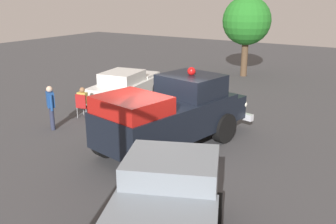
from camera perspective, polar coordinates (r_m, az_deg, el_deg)
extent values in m
plane|color=#424244|center=(12.11, -1.34, -6.52)|extent=(60.00, 60.00, 0.00)
cylinder|color=black|center=(14.23, 1.88, -0.56)|extent=(0.51, 1.08, 1.04)
cylinder|color=black|center=(13.07, 8.48, -2.40)|extent=(0.51, 1.08, 1.04)
cylinder|color=black|center=(11.98, -9.28, -4.33)|extent=(0.51, 1.08, 1.04)
cylinder|color=black|center=(10.57, -2.55, -7.14)|extent=(0.51, 1.08, 1.04)
cube|color=black|center=(12.20, 0.00, -1.04)|extent=(2.98, 5.21, 1.10)
cube|color=black|center=(14.35, 7.80, 1.11)|extent=(1.90, 1.21, 0.84)
cube|color=black|center=(12.78, 3.53, 3.99)|extent=(2.19, 2.03, 0.76)
cube|color=#B21914|center=(10.94, -5.56, 0.82)|extent=(2.24, 2.04, 0.60)
cube|color=silver|center=(14.71, 8.82, 1.47)|extent=(1.44, 0.39, 0.64)
cube|color=silver|center=(14.91, 8.97, -0.01)|extent=(2.24, 0.62, 0.24)
sphere|color=white|center=(15.12, 6.41, 2.32)|extent=(0.30, 0.30, 0.26)
sphere|color=white|center=(14.28, 11.41, 1.18)|extent=(0.30, 0.30, 0.26)
sphere|color=red|center=(12.67, 3.58, 6.19)|extent=(0.33, 0.33, 0.28)
cylinder|color=black|center=(19.87, -6.42, 4.01)|extent=(0.36, 0.71, 0.68)
cylinder|color=black|center=(19.13, -2.13, 3.59)|extent=(0.36, 0.71, 0.68)
cylinder|color=black|center=(17.49, -11.08, 1.94)|extent=(0.36, 0.71, 0.68)
cylinder|color=black|center=(16.65, -6.38, 1.37)|extent=(0.36, 0.71, 0.68)
cube|color=white|center=(18.19, -6.43, 3.66)|extent=(2.44, 4.43, 0.64)
cube|color=white|center=(19.35, -4.36, 5.65)|extent=(1.84, 1.64, 0.20)
cube|color=white|center=(17.81, -6.97, 5.20)|extent=(1.84, 2.12, 0.56)
cube|color=silver|center=(20.11, -3.36, 4.43)|extent=(1.90, 0.46, 0.20)
cylinder|color=black|center=(8.74, -4.74, -13.72)|extent=(0.57, 0.85, 0.80)
cylinder|color=black|center=(8.54, 7.21, -14.63)|extent=(0.57, 0.85, 0.80)
cube|color=gray|center=(7.68, 0.55, -11.49)|extent=(2.25, 2.09, 1.40)
cube|color=gray|center=(8.82, 1.63, -10.23)|extent=(1.92, 1.50, 0.64)
cylinder|color=#B7BABF|center=(16.36, -12.69, 0.32)|extent=(0.03, 0.03, 0.44)
cylinder|color=#B7BABF|center=(16.11, -11.41, 0.14)|extent=(0.03, 0.03, 0.44)
cylinder|color=#B7BABF|center=(16.01, -13.58, -0.11)|extent=(0.03, 0.03, 0.44)
cylinder|color=#B7BABF|center=(15.77, -12.28, -0.30)|extent=(0.03, 0.03, 0.44)
cube|color=#B21E1E|center=(15.99, -12.55, 0.82)|extent=(0.56, 0.56, 0.04)
cube|color=#B21E1E|center=(15.73, -13.10, 1.58)|extent=(0.48, 0.12, 0.56)
cube|color=#B7BABF|center=(16.08, -13.29, 1.47)|extent=(0.11, 0.44, 0.03)
cube|color=#B7BABF|center=(15.82, -11.87, 1.30)|extent=(0.11, 0.44, 0.03)
cylinder|color=#B7BABF|center=(15.56, -5.37, -0.21)|extent=(0.03, 0.03, 0.44)
cylinder|color=#B7BABF|center=(15.24, -6.43, -0.62)|extent=(0.03, 0.03, 0.44)
cylinder|color=#B7BABF|center=(15.83, -6.60, 0.06)|extent=(0.03, 0.03, 0.44)
cylinder|color=#B7BABF|center=(15.52, -7.66, -0.34)|extent=(0.03, 0.03, 0.44)
cube|color=#1959A5|center=(15.46, -6.55, 0.56)|extent=(0.50, 0.50, 0.04)
cube|color=#1959A5|center=(15.54, -7.25, 1.71)|extent=(0.06, 0.48, 0.56)
cube|color=#B7BABF|center=(15.59, -5.99, 1.35)|extent=(0.44, 0.05, 0.03)
cube|color=#B7BABF|center=(15.25, -7.15, 0.93)|extent=(0.44, 0.05, 0.03)
cylinder|color=#383842|center=(16.33, -12.25, 0.33)|extent=(0.15, 0.15, 0.45)
cylinder|color=#383842|center=(16.22, -11.67, 0.26)|extent=(0.15, 0.15, 0.45)
cube|color=#383842|center=(16.12, -12.64, 1.15)|extent=(0.22, 0.46, 0.13)
cube|color=#383842|center=(16.01, -12.05, 1.07)|extent=(0.22, 0.46, 0.13)
cube|color=gold|center=(15.83, -12.82, 1.96)|extent=(0.43, 0.29, 0.54)
sphere|color=#9E704C|center=(15.75, -12.86, 3.28)|extent=(0.25, 0.25, 0.22)
cylinder|color=#2D334C|center=(14.78, -17.10, -0.98)|extent=(0.21, 0.21, 0.88)
cylinder|color=#2D334C|center=(14.99, -17.21, -0.74)|extent=(0.21, 0.21, 0.88)
cube|color=#1E478C|center=(14.69, -17.40, 1.81)|extent=(0.49, 0.45, 0.56)
cylinder|color=#1E478C|center=(14.44, -17.26, 1.32)|extent=(0.14, 0.14, 0.60)
cylinder|color=#1E478C|center=(14.96, -17.51, 1.84)|extent=(0.14, 0.14, 0.60)
sphere|color=beige|center=(14.59, -17.55, 3.32)|extent=(0.32, 0.32, 0.23)
cylinder|color=brown|center=(24.03, 11.51, 8.16)|extent=(0.40, 0.40, 2.37)
sphere|color=#267A25|center=(23.78, 11.83, 13.40)|extent=(2.92, 2.92, 2.92)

